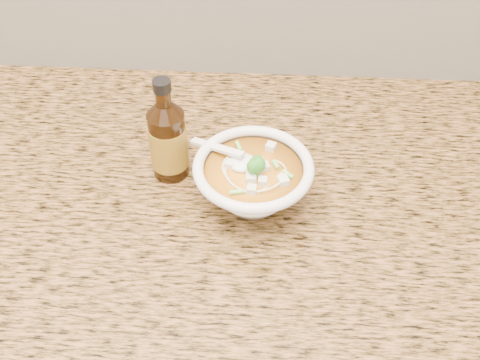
{
  "coord_description": "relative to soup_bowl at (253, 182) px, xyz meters",
  "views": [
    {
      "loc": [
        0.21,
        1.0,
        1.6
      ],
      "look_at": [
        0.17,
        1.64,
        0.95
      ],
      "focal_mm": 45.0,
      "sensor_mm": 36.0,
      "label": 1
    }
  ],
  "objects": [
    {
      "name": "counter_slab",
      "position": [
        -0.19,
        0.04,
        -0.06
      ],
      "size": [
        4.0,
        0.68,
        0.04
      ],
      "primitive_type": "cube",
      "color": "#915C35",
      "rests_on": "cabinet"
    },
    {
      "name": "soup_bowl",
      "position": [
        0.0,
        0.0,
        0.0
      ],
      "size": [
        0.19,
        0.18,
        0.1
      ],
      "rotation": [
        0.0,
        0.0,
        -0.01
      ],
      "color": "white",
      "rests_on": "counter_slab"
    },
    {
      "name": "cabinet",
      "position": [
        -0.19,
        0.04,
        -0.51
      ],
      "size": [
        4.0,
        0.65,
        0.86
      ],
      "primitive_type": "cube",
      "color": "#382011",
      "rests_on": "ground"
    },
    {
      "name": "hot_sauce_bottle",
      "position": [
        -0.14,
        0.06,
        0.03
      ],
      "size": [
        0.07,
        0.07,
        0.18
      ],
      "rotation": [
        0.0,
        0.0,
        0.15
      ],
      "color": "#391D07",
      "rests_on": "counter_slab"
    }
  ]
}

